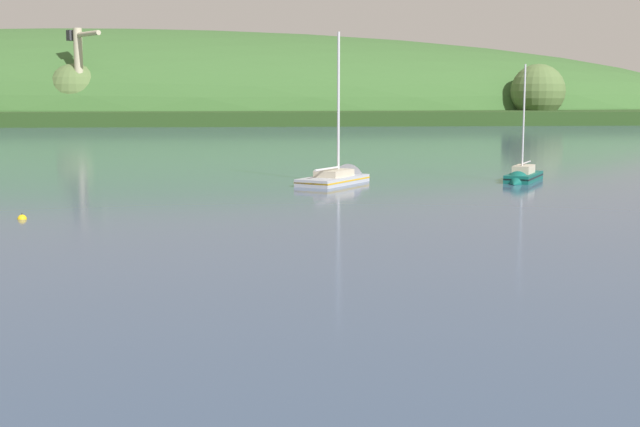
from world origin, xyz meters
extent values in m
cube|color=#27431B|center=(-8.81, 219.53, 1.52)|extent=(458.72, 90.26, 3.03)
ellipsoid|color=#38602D|center=(-51.87, 244.06, 0.00)|extent=(368.31, 107.72, 49.49)
sphere|color=#56703D|center=(-51.33, 205.38, 7.56)|extent=(12.95, 12.95, 12.95)
sphere|color=#56703D|center=(60.13, 209.57, 7.68)|extent=(13.29, 13.29, 13.29)
cube|color=#4C4C51|center=(-49.51, 201.86, 1.00)|extent=(6.13, 6.13, 2.00)
cylinder|color=#BCB293|center=(-49.51, 201.86, 11.94)|extent=(1.99, 1.99, 19.88)
cylinder|color=#BCB293|center=(-46.67, 198.15, 20.29)|extent=(7.98, 9.93, 1.09)
cube|color=#333338|center=(-50.79, 203.53, 20.29)|extent=(3.35, 3.18, 2.39)
cube|color=#0F564C|center=(14.21, 65.08, 0.05)|extent=(4.37, 5.93, 1.15)
cone|color=#0F564C|center=(12.85, 62.56, 0.05)|extent=(2.27, 2.12, 1.81)
cube|color=black|center=(14.21, 65.08, 0.34)|extent=(4.39, 5.94, 0.12)
cube|color=#BCB299|center=(14.14, 64.95, 0.93)|extent=(2.35, 2.88, 0.62)
cylinder|color=silver|center=(13.87, 64.45, 4.79)|extent=(0.13, 0.13, 8.33)
cylinder|color=silver|center=(14.58, 65.77, 1.39)|extent=(1.52, 2.70, 0.11)
cube|color=#ADB2BC|center=(-0.76, 63.67, 0.01)|extent=(5.97, 7.11, 1.11)
cone|color=#ADB2BC|center=(1.05, 66.46, 0.01)|extent=(3.16, 2.86, 2.68)
cube|color=gold|center=(-0.76, 63.67, 0.31)|extent=(6.00, 7.12, 0.11)
cube|color=#BCB299|center=(-0.67, 63.81, 0.81)|extent=(3.23, 3.55, 0.51)
cylinder|color=silver|center=(-0.31, 64.37, 5.92)|extent=(0.20, 0.20, 10.73)
cylinder|color=silver|center=(-1.26, 62.90, 1.22)|extent=(2.04, 3.02, 0.16)
sphere|color=yellow|center=(-18.78, 46.14, 0.00)|extent=(0.50, 0.50, 0.50)
cylinder|color=black|center=(-18.78, 46.14, 0.29)|extent=(0.04, 0.04, 0.08)
camera|label=1|loc=(-5.30, -0.36, 6.59)|focal=48.21mm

